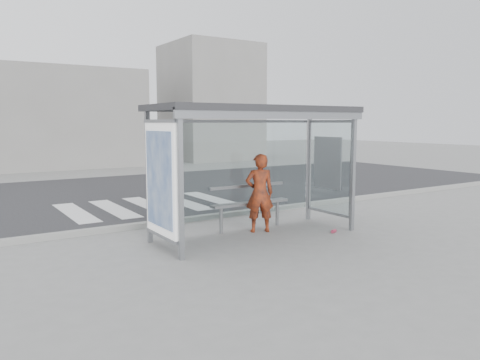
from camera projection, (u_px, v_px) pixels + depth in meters
The scene contains 10 objects.
ground at pixel (256, 236), 9.52m from camera, with size 80.00×80.00×0.00m, color slate.
road at pixel (135, 193), 15.36m from camera, with size 30.00×10.00×0.01m, color #232325.
curb at pixel (209, 217), 11.14m from camera, with size 30.00×0.18×0.12m, color gray.
crosswalk at pixel (149, 205), 13.01m from camera, with size 4.55×3.00×0.00m.
bus_shelter at pixel (239, 139), 9.12m from camera, with size 4.25×1.65×2.62m.
building_center at pixel (59, 118), 24.24m from camera, with size 8.00×5.00×5.00m, color gray.
building_right at pixel (210, 103), 28.94m from camera, with size 5.00×5.00×7.00m, color gray.
person at pixel (260, 193), 9.78m from camera, with size 0.60×0.40×1.65m, color #C03712.
bench at pixel (250, 203), 10.06m from camera, with size 1.87×0.23×0.97m.
soda_can at pixel (334, 231), 9.77m from camera, with size 0.07×0.07×0.13m, color #ED456B.
Camera 1 is at (-5.30, -7.65, 2.30)m, focal length 35.00 mm.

